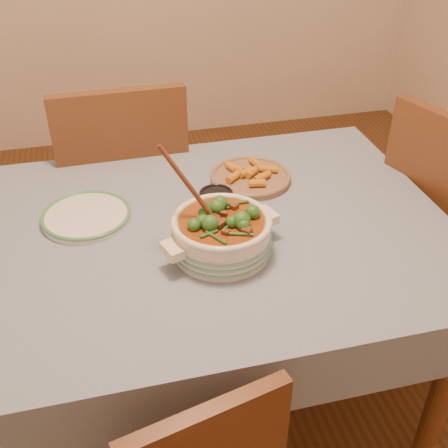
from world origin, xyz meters
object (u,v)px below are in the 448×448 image
(stew_casserole, at_px, (221,232))
(white_plate, at_px, (86,216))
(dining_table, at_px, (169,257))
(fried_plate, at_px, (250,176))
(chair_far, at_px, (125,185))
(condiment_bowl, at_px, (216,198))

(stew_casserole, relative_size, white_plate, 1.13)
(dining_table, xyz_separation_m, white_plate, (-0.22, 0.13, 0.10))
(stew_casserole, xyz_separation_m, fried_plate, (0.19, 0.36, -0.05))
(fried_plate, height_order, chair_far, chair_far)
(dining_table, distance_m, chair_far, 0.63)
(stew_casserole, xyz_separation_m, white_plate, (-0.35, 0.25, -0.06))
(stew_casserole, distance_m, condiment_bowl, 0.23)
(condiment_bowl, height_order, chair_far, chair_far)
(white_plate, height_order, chair_far, chair_far)
(dining_table, height_order, white_plate, white_plate)
(white_plate, bearing_deg, stew_casserole, -35.65)
(dining_table, bearing_deg, condiment_bowl, 30.42)
(dining_table, bearing_deg, stew_casserole, -44.50)
(dining_table, relative_size, chair_far, 1.67)
(dining_table, distance_m, condiment_bowl, 0.23)
(dining_table, xyz_separation_m, chair_far, (-0.08, 0.62, -0.09))
(condiment_bowl, bearing_deg, white_plate, 176.09)
(stew_casserole, relative_size, fried_plate, 1.16)
(condiment_bowl, bearing_deg, stew_casserole, -99.74)
(dining_table, bearing_deg, fried_plate, 35.82)
(dining_table, height_order, fried_plate, fried_plate)
(white_plate, relative_size, fried_plate, 1.02)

